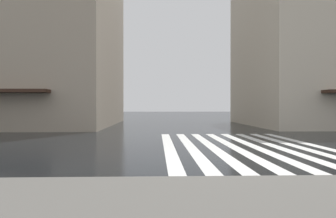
{
  "coord_description": "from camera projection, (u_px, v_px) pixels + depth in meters",
  "views": [
    {
      "loc": [
        -10.71,
        2.57,
        1.87
      ],
      "look_at": [
        3.28,
        2.07,
        1.77
      ],
      "focal_mm": 33.52,
      "sensor_mm": 36.0,
      "label": 1
    }
  ],
  "objects": [
    {
      "name": "ground_plane",
      "position": [
        231.0,
        161.0,
        10.81
      ],
      "size": [
        220.0,
        220.0,
        0.0
      ],
      "primitive_type": "plane",
      "color": "black"
    },
    {
      "name": "zebra_crossing",
      "position": [
        242.0,
        146.0,
        14.86
      ],
      "size": [
        13.0,
        7.5,
        0.01
      ],
      "color": "silver",
      "rests_on": "ground_plane"
    },
    {
      "name": "haussmann_block_mid",
      "position": [
        6.0,
        27.0,
        31.93
      ],
      "size": [
        19.89,
        21.92,
        20.52
      ],
      "color": "tan",
      "rests_on": "ground_plane"
    }
  ]
}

